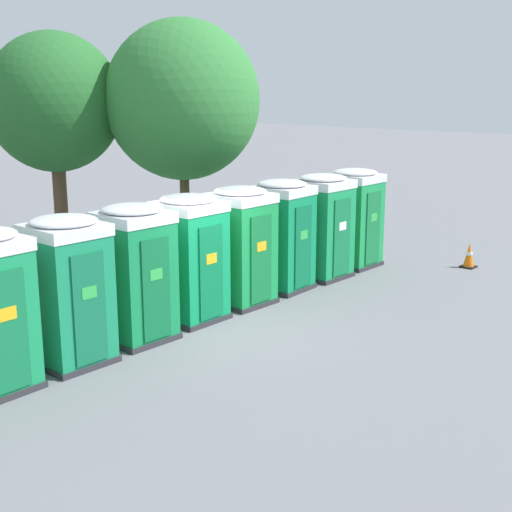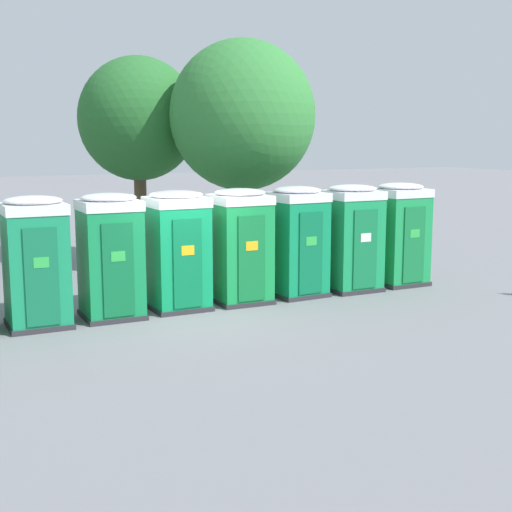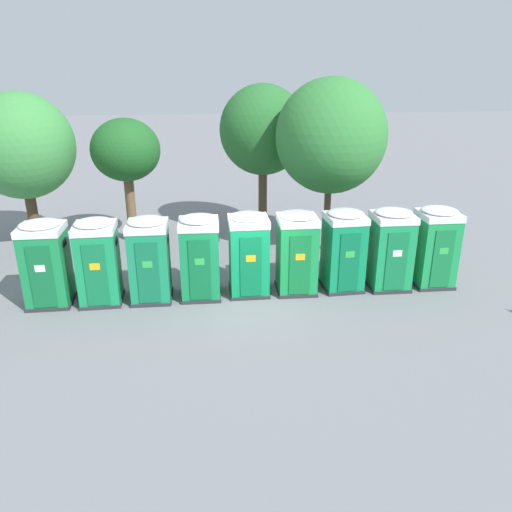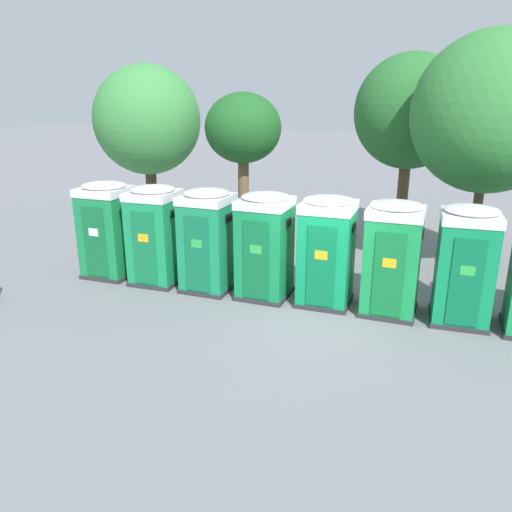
# 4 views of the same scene
# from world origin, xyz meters

# --- Properties ---
(ground_plane) EXTENTS (120.00, 120.00, 0.00)m
(ground_plane) POSITION_xyz_m (0.00, 0.00, 0.00)
(ground_plane) COLOR slate
(portapotty_2) EXTENTS (1.19, 1.21, 2.54)m
(portapotty_2) POSITION_xyz_m (-2.95, 0.38, 1.28)
(portapotty_2) COLOR #2D2D33
(portapotty_2) RESTS_ON ground
(portapotty_3) EXTENTS (1.20, 1.21, 2.54)m
(portapotty_3) POSITION_xyz_m (-1.48, 0.44, 1.28)
(portapotty_3) COLOR #2D2D33
(portapotty_3) RESTS_ON ground
(portapotty_4) EXTENTS (1.21, 1.21, 2.54)m
(portapotty_4) POSITION_xyz_m (-0.01, 0.53, 1.28)
(portapotty_4) COLOR #2D2D33
(portapotty_4) RESTS_ON ground
(portapotty_5) EXTENTS (1.21, 1.22, 2.54)m
(portapotty_5) POSITION_xyz_m (1.46, 0.51, 1.28)
(portapotty_5) COLOR #2D2D33
(portapotty_5) RESTS_ON ground
(portapotty_6) EXTENTS (1.24, 1.26, 2.54)m
(portapotty_6) POSITION_xyz_m (2.93, 0.56, 1.28)
(portapotty_6) COLOR #2D2D33
(portapotty_6) RESTS_ON ground
(portapotty_7) EXTENTS (1.24, 1.21, 2.54)m
(portapotty_7) POSITION_xyz_m (4.40, 0.49, 1.28)
(portapotty_7) COLOR #2D2D33
(portapotty_7) RESTS_ON ground
(portapotty_8) EXTENTS (1.19, 1.21, 2.54)m
(portapotty_8) POSITION_xyz_m (5.87, 0.55, 1.28)
(portapotty_8) COLOR #2D2D33
(portapotty_8) RESTS_ON ground
(street_tree_1) EXTENTS (3.45, 3.45, 5.96)m
(street_tree_1) POSITION_xyz_m (1.14, 6.63, 4.16)
(street_tree_1) COLOR brown
(street_tree_1) RESTS_ON ground
(street_tree_2) EXTENTS (3.94, 3.94, 6.27)m
(street_tree_2) POSITION_xyz_m (3.27, 4.13, 4.23)
(street_tree_2) COLOR brown
(street_tree_2) RESTS_ON ground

